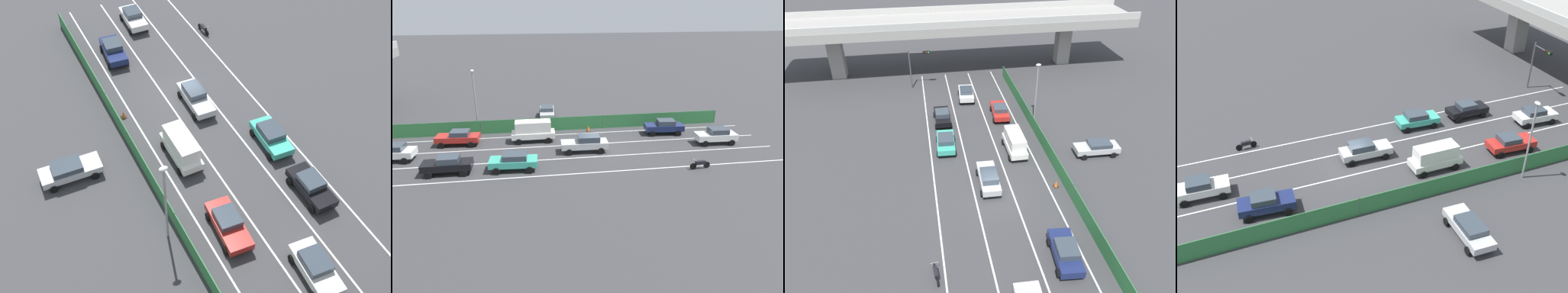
# 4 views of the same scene
# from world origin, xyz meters

# --- Properties ---
(ground_plane) EXTENTS (300.00, 300.00, 0.00)m
(ground_plane) POSITION_xyz_m (0.00, 0.00, 0.00)
(ground_plane) COLOR #38383A
(lane_line_left_edge) EXTENTS (0.14, 46.23, 0.01)m
(lane_line_left_edge) POSITION_xyz_m (-5.25, 5.12, 0.00)
(lane_line_left_edge) COLOR silver
(lane_line_left_edge) RESTS_ON ground
(lane_line_mid_left) EXTENTS (0.14, 46.23, 0.01)m
(lane_line_mid_left) POSITION_xyz_m (-1.75, 5.12, 0.00)
(lane_line_mid_left) COLOR silver
(lane_line_mid_left) RESTS_ON ground
(lane_line_mid_right) EXTENTS (0.14, 46.23, 0.01)m
(lane_line_mid_right) POSITION_xyz_m (1.75, 5.12, 0.00)
(lane_line_mid_right) COLOR silver
(lane_line_mid_right) RESTS_ON ground
(lane_line_right_edge) EXTENTS (0.14, 46.23, 0.01)m
(lane_line_right_edge) POSITION_xyz_m (5.25, 5.12, 0.00)
(lane_line_right_edge) COLOR silver
(lane_line_right_edge) RESTS_ON ground
(elevated_overpass) EXTENTS (54.01, 8.80, 8.59)m
(elevated_overpass) POSITION_xyz_m (0.00, 30.23, 6.81)
(elevated_overpass) COLOR gray
(elevated_overpass) RESTS_ON ground
(green_fence) EXTENTS (0.10, 42.33, 1.58)m
(green_fence) POSITION_xyz_m (6.79, 5.12, 0.79)
(green_fence) COLOR #2D753D
(green_fence) RESTS_ON ground
(car_taxi_teal) EXTENTS (2.25, 4.31, 1.57)m
(car_taxi_teal) POSITION_xyz_m (-3.57, 8.17, 0.89)
(car_taxi_teal) COLOR teal
(car_taxi_teal) RESTS_ON ground
(car_sedan_red) EXTENTS (2.29, 4.54, 1.57)m
(car_sedan_red) POSITION_xyz_m (3.63, 14.09, 0.87)
(car_sedan_red) COLOR red
(car_sedan_red) RESTS_ON ground
(car_sedan_silver) EXTENTS (2.05, 4.68, 1.68)m
(car_sedan_silver) POSITION_xyz_m (-0.24, 1.25, 0.92)
(car_sedan_silver) COLOR #B7BABC
(car_sedan_silver) RESTS_ON ground
(car_sedan_black) EXTENTS (1.99, 4.25, 1.60)m
(car_sedan_black) POSITION_xyz_m (-3.44, 13.86, 0.88)
(car_sedan_black) COLOR black
(car_sedan_black) RESTS_ON ground
(car_sedan_navy) EXTENTS (2.29, 4.43, 1.64)m
(car_sedan_navy) POSITION_xyz_m (3.74, -8.39, 0.91)
(car_sedan_navy) COLOR navy
(car_sedan_navy) RESTS_ON ground
(car_van_white) EXTENTS (2.00, 4.56, 2.26)m
(car_van_white) POSITION_xyz_m (3.54, 6.33, 1.27)
(car_van_white) COLOR silver
(car_van_white) RESTS_ON ground
(car_hatchback_white) EXTENTS (2.31, 4.33, 1.62)m
(car_hatchback_white) POSITION_xyz_m (0.24, 19.57, 0.91)
(car_hatchback_white) COLOR silver
(car_hatchback_white) RESTS_ON ground
(motorcycle) EXTENTS (0.60, 1.95, 0.93)m
(motorcycle) POSITION_xyz_m (-5.90, -8.32, 0.46)
(motorcycle) COLOR black
(motorcycle) RESTS_ON ground
(parked_wagon_silver) EXTENTS (4.70, 2.15, 1.49)m
(parked_wagon_silver) POSITION_xyz_m (11.96, 4.43, 0.86)
(parked_wagon_silver) COLOR #B2B5B7
(parked_wagon_silver) RESTS_ON ground
(traffic_light) EXTENTS (2.92, 0.52, 5.46)m
(traffic_light) POSITION_xyz_m (-5.84, 24.20, 3.83)
(traffic_light) COLOR #47474C
(traffic_light) RESTS_ON ground
(street_lamp) EXTENTS (0.60, 0.36, 7.19)m
(street_lamp) POSITION_xyz_m (7.55, 12.55, 4.36)
(street_lamp) COLOR gray
(street_lamp) RESTS_ON ground
(traffic_cone) EXTENTS (0.47, 0.47, 0.69)m
(traffic_cone) POSITION_xyz_m (5.98, -0.02, 0.32)
(traffic_cone) COLOR orange
(traffic_cone) RESTS_ON ground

